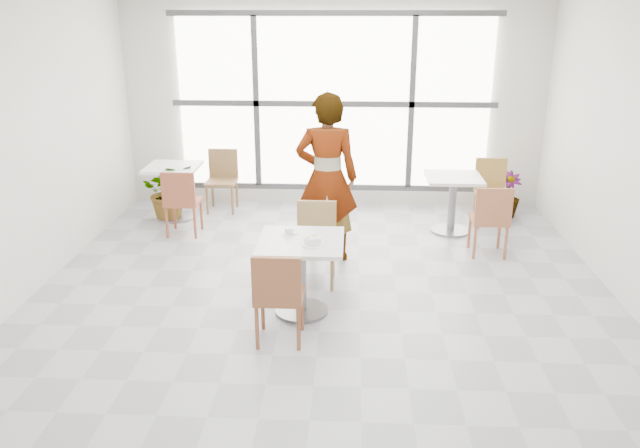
{
  "coord_description": "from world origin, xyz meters",
  "views": [
    {
      "loc": [
        0.27,
        -5.58,
        2.86
      ],
      "look_at": [
        0.0,
        -0.3,
        1.0
      ],
      "focal_mm": 35.5,
      "sensor_mm": 36.0,
      "label": 1
    }
  ],
  "objects_px": {
    "chair_near": "(278,292)",
    "bg_chair_left_near": "(181,199)",
    "person": "(327,178)",
    "bg_table_left": "(174,184)",
    "main_table": "(301,263)",
    "plant_left": "(169,191)",
    "oatmeal_bowl": "(313,241)",
    "bg_chair_right_far": "(491,187)",
    "bg_chair_left_far": "(222,176)",
    "coffee_cup": "(289,231)",
    "bg_table_right": "(453,196)",
    "bg_chair_right_near": "(491,216)",
    "chair_far": "(316,237)",
    "plant_right": "(507,195)"
  },
  "relations": [
    {
      "from": "bg_table_left",
      "to": "plant_right",
      "type": "xyz_separation_m",
      "value": [
        4.62,
        0.31,
        -0.17
      ]
    },
    {
      "from": "bg_chair_left_far",
      "to": "plant_left",
      "type": "xyz_separation_m",
      "value": [
        -0.66,
        -0.45,
        -0.1
      ]
    },
    {
      "from": "bg_chair_left_far",
      "to": "bg_chair_right_far",
      "type": "xyz_separation_m",
      "value": [
        3.75,
        -0.37,
        0.0
      ]
    },
    {
      "from": "chair_far",
      "to": "person",
      "type": "distance_m",
      "value": 0.81
    },
    {
      "from": "chair_near",
      "to": "bg_table_left",
      "type": "xyz_separation_m",
      "value": [
        -1.83,
        3.37,
        -0.01
      ]
    },
    {
      "from": "coffee_cup",
      "to": "bg_chair_right_far",
      "type": "relative_size",
      "value": 0.18
    },
    {
      "from": "chair_near",
      "to": "bg_chair_right_near",
      "type": "distance_m",
      "value": 3.12
    },
    {
      "from": "chair_far",
      "to": "person",
      "type": "bearing_deg",
      "value": 82.64
    },
    {
      "from": "plant_left",
      "to": "chair_far",
      "type": "bearing_deg",
      "value": -42.81
    },
    {
      "from": "bg_chair_right_far",
      "to": "bg_table_left",
      "type": "bearing_deg",
      "value": -179.08
    },
    {
      "from": "chair_near",
      "to": "bg_chair_left_near",
      "type": "xyz_separation_m",
      "value": [
        -1.55,
        2.67,
        0.0
      ]
    },
    {
      "from": "bg_chair_right_near",
      "to": "person",
      "type": "bearing_deg",
      "value": 4.04
    },
    {
      "from": "bg_chair_right_far",
      "to": "plant_left",
      "type": "relative_size",
      "value": 1.1
    },
    {
      "from": "person",
      "to": "chair_far",
      "type": "bearing_deg",
      "value": 82.39
    },
    {
      "from": "bg_table_right",
      "to": "bg_chair_right_far",
      "type": "bearing_deg",
      "value": 36.45
    },
    {
      "from": "chair_far",
      "to": "bg_chair_left_near",
      "type": "distance_m",
      "value": 2.21
    },
    {
      "from": "chair_near",
      "to": "oatmeal_bowl",
      "type": "height_order",
      "value": "chair_near"
    },
    {
      "from": "oatmeal_bowl",
      "to": "coffee_cup",
      "type": "xyz_separation_m",
      "value": [
        -0.25,
        0.27,
        -0.01
      ]
    },
    {
      "from": "main_table",
      "to": "plant_left",
      "type": "height_order",
      "value": "plant_left"
    },
    {
      "from": "bg_table_right",
      "to": "bg_chair_right_near",
      "type": "relative_size",
      "value": 0.86
    },
    {
      "from": "coffee_cup",
      "to": "bg_chair_left_far",
      "type": "height_order",
      "value": "bg_chair_left_far"
    },
    {
      "from": "chair_near",
      "to": "bg_table_right",
      "type": "relative_size",
      "value": 1.16
    },
    {
      "from": "coffee_cup",
      "to": "bg_table_left",
      "type": "distance_m",
      "value": 3.21
    },
    {
      "from": "bg_chair_right_far",
      "to": "oatmeal_bowl",
      "type": "bearing_deg",
      "value": -127.24
    },
    {
      "from": "bg_chair_left_near",
      "to": "bg_chair_right_near",
      "type": "relative_size",
      "value": 1.0
    },
    {
      "from": "coffee_cup",
      "to": "bg_chair_right_far",
      "type": "distance_m",
      "value": 3.66
    },
    {
      "from": "chair_near",
      "to": "plant_right",
      "type": "bearing_deg",
      "value": -127.15
    },
    {
      "from": "chair_far",
      "to": "oatmeal_bowl",
      "type": "distance_m",
      "value": 0.93
    },
    {
      "from": "chair_far",
      "to": "bg_table_left",
      "type": "xyz_separation_m",
      "value": [
        -2.08,
        1.99,
        -0.01
      ]
    },
    {
      "from": "main_table",
      "to": "coffee_cup",
      "type": "bearing_deg",
      "value": 129.64
    },
    {
      "from": "chair_near",
      "to": "chair_far",
      "type": "distance_m",
      "value": 1.4
    },
    {
      "from": "bg_table_left",
      "to": "plant_left",
      "type": "bearing_deg",
      "value": -177.57
    },
    {
      "from": "coffee_cup",
      "to": "bg_chair_left_near",
      "type": "relative_size",
      "value": 0.18
    },
    {
      "from": "main_table",
      "to": "person",
      "type": "xyz_separation_m",
      "value": [
        0.18,
        1.41,
        0.45
      ]
    },
    {
      "from": "bg_chair_left_near",
      "to": "bg_chair_left_far",
      "type": "distance_m",
      "value": 1.18
    },
    {
      "from": "person",
      "to": "bg_table_left",
      "type": "xyz_separation_m",
      "value": [
        -2.16,
        1.34,
        -0.49
      ]
    },
    {
      "from": "chair_far",
      "to": "bg_chair_left_near",
      "type": "bearing_deg",
      "value": 144.12
    },
    {
      "from": "bg_table_left",
      "to": "bg_chair_left_far",
      "type": "height_order",
      "value": "bg_chair_left_far"
    },
    {
      "from": "oatmeal_bowl",
      "to": "bg_chair_left_near",
      "type": "height_order",
      "value": "bg_chair_left_near"
    },
    {
      "from": "bg_chair_left_far",
      "to": "bg_chair_right_near",
      "type": "bearing_deg",
      "value": -25.3
    },
    {
      "from": "main_table",
      "to": "bg_chair_right_far",
      "type": "relative_size",
      "value": 0.92
    },
    {
      "from": "person",
      "to": "plant_right",
      "type": "xyz_separation_m",
      "value": [
        2.46,
        1.65,
        -0.65
      ]
    },
    {
      "from": "bg_chair_right_far",
      "to": "coffee_cup",
      "type": "bearing_deg",
      "value": -132.95
    },
    {
      "from": "person",
      "to": "bg_chair_right_far",
      "type": "distance_m",
      "value": 2.63
    },
    {
      "from": "bg_chair_left_far",
      "to": "plant_left",
      "type": "relative_size",
      "value": 1.1
    },
    {
      "from": "chair_near",
      "to": "oatmeal_bowl",
      "type": "bearing_deg",
      "value": -118.31
    },
    {
      "from": "main_table",
      "to": "bg_table_right",
      "type": "distance_m",
      "value": 2.98
    },
    {
      "from": "bg_chair_left_near",
      "to": "chair_near",
      "type": "bearing_deg",
      "value": 120.05
    },
    {
      "from": "coffee_cup",
      "to": "bg_chair_right_far",
      "type": "height_order",
      "value": "bg_chair_right_far"
    },
    {
      "from": "oatmeal_bowl",
      "to": "bg_table_left",
      "type": "xyz_separation_m",
      "value": [
        -2.1,
        2.87,
        -0.31
      ]
    }
  ]
}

